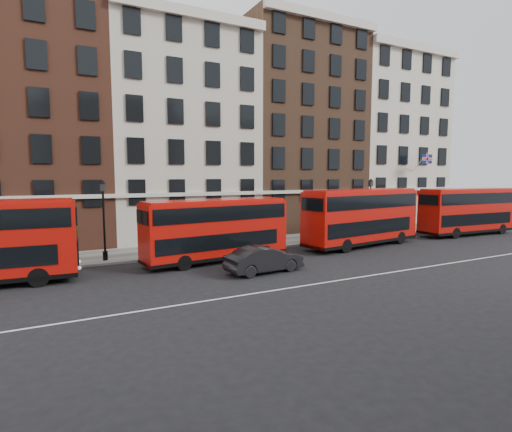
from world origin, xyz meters
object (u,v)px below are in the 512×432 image
traffic_light (452,207)px  bus_d (468,210)px  bus_c (362,216)px  bus_b (216,229)px  car_front (265,259)px

traffic_light → bus_d: bearing=-119.4°
bus_c → bus_b: bearing=172.2°
bus_d → car_front: bus_d is taller
traffic_light → bus_c: bearing=-168.9°
bus_c → bus_d: bearing=-7.8°
bus_c → bus_d: size_ratio=1.04×
bus_b → traffic_light: size_ratio=3.09×
bus_d → car_front: (-24.61, -4.03, -1.62)m
bus_c → traffic_light: bus_c is taller
car_front → bus_b: bearing=14.9°
bus_b → traffic_light: (27.72, 2.96, 0.21)m
bus_b → bus_c: size_ratio=0.90×
bus_c → car_front: 11.99m
bus_c → traffic_light: bearing=3.3°
bus_d → traffic_light: 3.39m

